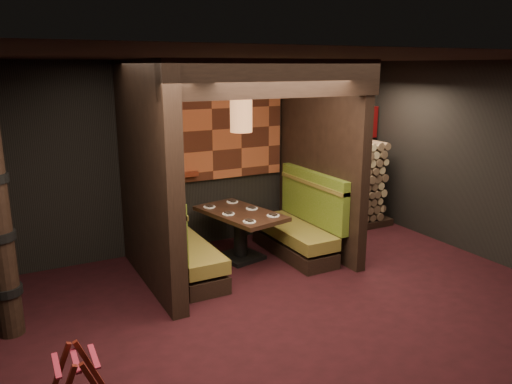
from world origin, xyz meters
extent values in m
cube|color=black|center=(0.00, 0.00, -0.01)|extent=(6.50, 5.50, 0.02)
cube|color=black|center=(0.00, 0.00, 2.86)|extent=(6.50, 5.50, 0.02)
cube|color=black|center=(0.00, 2.76, 1.43)|extent=(6.50, 0.02, 2.85)
cube|color=black|center=(3.26, 0.00, 1.43)|extent=(0.02, 5.50, 2.85)
cube|color=black|center=(-1.35, 1.65, 1.43)|extent=(0.20, 2.20, 2.85)
cube|color=black|center=(1.30, 1.70, 1.43)|extent=(0.15, 2.10, 2.85)
cube|color=black|center=(-0.02, 0.70, 2.63)|extent=(2.85, 0.18, 0.44)
cube|color=#9D4A29|center=(-0.02, 2.71, 1.82)|extent=(2.40, 0.06, 1.55)
cube|color=#9D4A29|center=(-1.23, 1.82, 1.85)|extent=(0.04, 1.85, 1.45)
cube|color=#5C2011|center=(-0.60, 2.65, 1.18)|extent=(0.60, 0.12, 0.07)
cube|color=black|center=(-0.85, 1.65, 0.11)|extent=(0.55, 1.60, 0.22)
cube|color=olive|center=(-0.85, 1.65, 0.36)|extent=(0.55, 1.60, 0.18)
cube|color=#516C19|center=(-1.19, 1.65, 0.75)|extent=(0.12, 1.60, 0.78)
cube|color=olive|center=(-1.19, 1.65, 1.10)|extent=(0.15, 1.60, 0.06)
cube|color=black|center=(0.82, 1.65, 0.11)|extent=(0.55, 1.60, 0.22)
cube|color=olive|center=(0.82, 1.65, 0.36)|extent=(0.55, 1.60, 0.18)
cube|color=#516C19|center=(1.16, 1.65, 0.75)|extent=(0.12, 1.60, 0.78)
cube|color=olive|center=(1.16, 1.65, 1.10)|extent=(0.15, 1.60, 0.06)
cube|color=black|center=(0.05, 1.87, 0.03)|extent=(0.65, 0.65, 0.06)
cylinder|color=black|center=(0.05, 1.87, 0.33)|extent=(0.20, 0.20, 0.66)
cube|color=#372015|center=(0.05, 1.87, 0.69)|extent=(1.02, 1.50, 0.06)
cylinder|color=white|center=(-0.06, 1.37, 0.73)|extent=(0.18, 0.18, 0.01)
cube|color=black|center=(-0.06, 1.37, 0.75)|extent=(0.09, 0.12, 0.02)
cylinder|color=white|center=(0.36, 1.46, 0.73)|extent=(0.18, 0.18, 0.01)
cube|color=black|center=(0.36, 1.46, 0.75)|extent=(0.09, 0.12, 0.02)
cylinder|color=white|center=(-0.16, 1.83, 0.73)|extent=(0.18, 0.18, 0.01)
cube|color=black|center=(-0.16, 1.83, 0.75)|extent=(0.09, 0.12, 0.02)
cylinder|color=white|center=(0.26, 1.92, 0.73)|extent=(0.18, 0.18, 0.01)
cube|color=black|center=(0.26, 1.92, 0.75)|extent=(0.09, 0.12, 0.02)
cylinder|color=white|center=(-0.26, 2.29, 0.73)|extent=(0.18, 0.18, 0.01)
cube|color=black|center=(-0.26, 2.29, 0.75)|extent=(0.09, 0.12, 0.02)
cylinder|color=white|center=(0.16, 2.38, 0.73)|extent=(0.18, 0.18, 0.01)
cube|color=black|center=(0.16, 2.38, 0.75)|extent=(0.09, 0.12, 0.02)
cylinder|color=#A3673C|center=(0.05, 1.82, 2.11)|extent=(0.31, 0.31, 0.45)
sphere|color=#FFC672|center=(0.05, 1.82, 2.11)|extent=(0.18, 0.18, 0.18)
cylinder|color=black|center=(0.05, 1.82, 2.59)|extent=(0.02, 0.02, 0.52)
cube|color=#49120A|center=(-2.76, -0.39, 0.27)|extent=(0.28, 0.04, 0.61)
cube|color=#49120A|center=(-2.47, -0.39, 0.27)|extent=(0.28, 0.04, 0.61)
cube|color=maroon|center=(-2.76, -0.56, 0.49)|extent=(0.05, 0.37, 0.02)
cube|color=maroon|center=(-2.62, -0.57, 0.49)|extent=(0.05, 0.37, 0.02)
cube|color=maroon|center=(-2.47, -0.57, 0.49)|extent=(0.05, 0.37, 0.02)
cylinder|color=black|center=(-3.05, 1.10, 0.50)|extent=(0.31, 0.31, 0.09)
cylinder|color=black|center=(-3.05, 1.10, 1.10)|extent=(0.31, 0.31, 0.09)
cube|color=black|center=(2.29, 2.35, 0.06)|extent=(1.73, 0.70, 0.12)
cube|color=brown|center=(2.29, 2.35, 0.81)|extent=(1.73, 0.70, 1.38)
cube|color=maroon|center=(2.29, 2.68, 1.78)|extent=(1.83, 0.10, 0.56)
cube|color=black|center=(1.39, 1.96, 1.43)|extent=(0.08, 0.08, 2.85)
camera|label=1|loc=(-2.99, -4.35, 2.78)|focal=35.00mm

